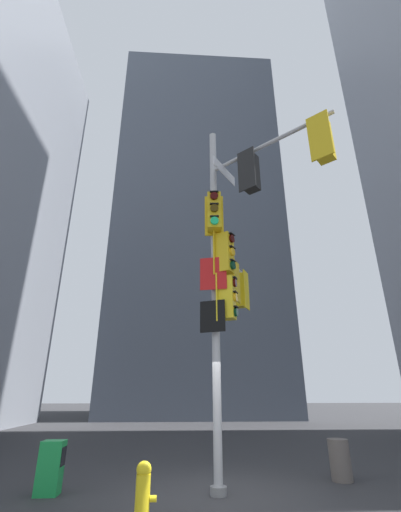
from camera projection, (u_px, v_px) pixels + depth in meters
The scene contains 6 objects.
ground at pixel (219, 496), 6.68m from camera, with size 120.00×120.00×0.00m, color #2D2D30.
building_mid_block at pixel (196, 235), 36.62m from camera, with size 14.99×14.99×34.93m, color #4C5460.
signal_pole_assembly at pixel (236, 248), 8.56m from camera, with size 2.84×4.47×8.81m.
fire_hydrant at pixel (143, 493), 5.16m from camera, with size 0.33×0.23×0.89m.
newspaper_box at pixel (51, 467), 6.86m from camera, with size 0.45×0.36×0.96m.
trash_bin at pixel (340, 460), 7.91m from camera, with size 0.47×0.47×0.86m, color #59514C.
Camera 1 is at (-0.83, -7.90, 1.88)m, focal length 24.07 mm.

